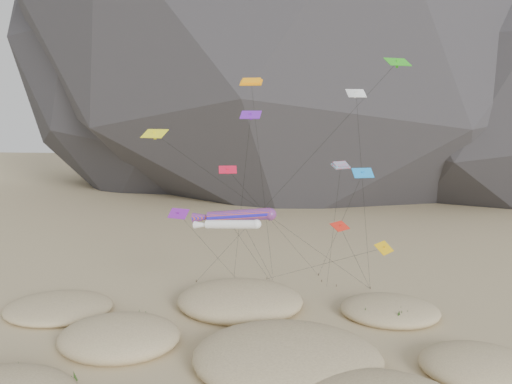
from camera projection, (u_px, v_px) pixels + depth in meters
ground at (246, 376)px, 41.85m from camera, size 500.00×500.00×0.00m
dunes at (235, 350)px, 44.95m from camera, size 53.57×36.05×3.75m
dune_grass at (240, 349)px, 45.03m from camera, size 43.31×28.39×1.49m
kite_stakes at (285, 281)px, 65.69m from camera, size 22.61×4.91×0.30m
rainbow_tube_kite at (236, 216)px, 51.12m from camera, size 8.90×11.79×12.53m
white_tube_kite at (228, 224)px, 48.06m from camera, size 6.91×16.42×12.00m
orange_parafoil at (252, 85)px, 53.41m from camera, size 2.65×13.15×25.74m
multi_parafoil at (340, 168)px, 49.14m from camera, size 2.04×13.81×17.27m
delta_kites at (289, 158)px, 49.74m from camera, size 27.18×23.59×27.14m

